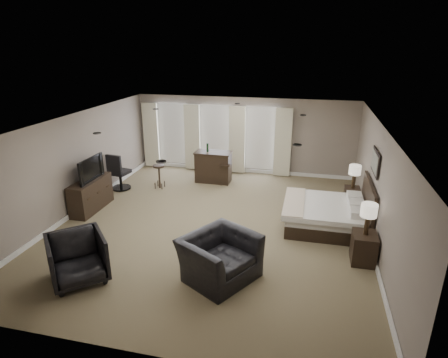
% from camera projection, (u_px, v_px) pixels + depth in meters
% --- Properties ---
extents(room, '(7.60, 8.60, 2.64)m').
position_uv_depth(room, '(212.00, 176.00, 8.95)').
color(room, '#6F6246').
rests_on(room, ground).
extents(window_bay, '(5.25, 0.20, 2.30)m').
position_uv_depth(window_bay, '(215.00, 138.00, 12.96)').
color(window_bay, silver).
rests_on(window_bay, room).
extents(bed, '(1.94, 1.85, 1.24)m').
position_uv_depth(bed, '(320.00, 203.00, 9.13)').
color(bed, silver).
rests_on(bed, ground).
extents(nightstand_near, '(0.48, 0.58, 0.64)m').
position_uv_depth(nightstand_near, '(364.00, 248.00, 7.72)').
color(nightstand_near, black).
rests_on(nightstand_near, ground).
extents(nightstand_far, '(0.41, 0.50, 0.54)m').
position_uv_depth(nightstand_far, '(352.00, 197.00, 10.39)').
color(nightstand_far, black).
rests_on(nightstand_far, ground).
extents(lamp_near, '(0.33, 0.33, 0.67)m').
position_uv_depth(lamp_near, '(368.00, 219.00, 7.49)').
color(lamp_near, beige).
rests_on(lamp_near, nightstand_near).
extents(lamp_far, '(0.32, 0.32, 0.66)m').
position_uv_depth(lamp_far, '(354.00, 177.00, 10.18)').
color(lamp_far, beige).
rests_on(lamp_far, nightstand_far).
extents(wall_art, '(0.04, 0.96, 0.56)m').
position_uv_depth(wall_art, '(375.00, 162.00, 8.50)').
color(wall_art, slate).
rests_on(wall_art, room).
extents(dresser, '(0.48, 1.47, 0.86)m').
position_uv_depth(dresser, '(91.00, 195.00, 10.13)').
color(dresser, black).
rests_on(dresser, ground).
extents(tv, '(0.63, 1.10, 0.14)m').
position_uv_depth(tv, '(89.00, 177.00, 9.96)').
color(tv, black).
rests_on(tv, dresser).
extents(armchair_near, '(1.43, 1.60, 1.17)m').
position_uv_depth(armchair_near, '(220.00, 251.00, 7.11)').
color(armchair_near, black).
rests_on(armchair_near, ground).
extents(armchair_far, '(1.37, 1.36, 1.03)m').
position_uv_depth(armchair_far, '(77.00, 256.00, 7.06)').
color(armchair_far, black).
rests_on(armchair_far, ground).
extents(bar_counter, '(1.16, 0.61, 1.02)m').
position_uv_depth(bar_counter, '(213.00, 167.00, 12.16)').
color(bar_counter, black).
rests_on(bar_counter, ground).
extents(bar_stool_left, '(0.44, 0.44, 0.75)m').
position_uv_depth(bar_stool_left, '(159.00, 177.00, 11.66)').
color(bar_stool_left, black).
rests_on(bar_stool_left, ground).
extents(bar_stool_right, '(0.39, 0.39, 0.69)m').
position_uv_depth(bar_stool_right, '(225.00, 175.00, 11.92)').
color(bar_stool_right, black).
rests_on(bar_stool_right, ground).
extents(desk_chair, '(0.68, 0.68, 1.17)m').
position_uv_depth(desk_chair, '(120.00, 171.00, 11.52)').
color(desk_chair, black).
rests_on(desk_chair, ground).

